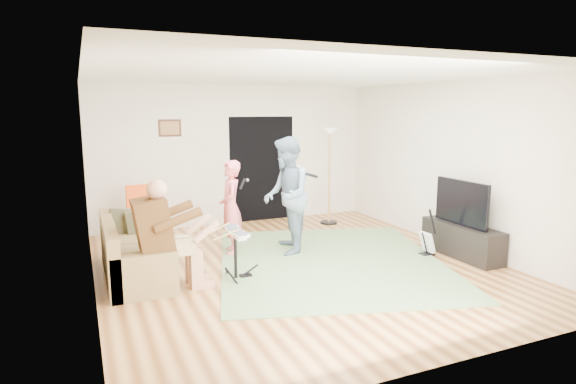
{
  "coord_description": "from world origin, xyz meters",
  "views": [
    {
      "loc": [
        -2.82,
        -6.05,
        2.24
      ],
      "look_at": [
        -0.05,
        0.3,
        1.05
      ],
      "focal_mm": 30.0,
      "sensor_mm": 36.0,
      "label": 1
    }
  ],
  "objects_px": {
    "sofa": "(130,258)",
    "dining_chair": "(142,223)",
    "singer": "(231,207)",
    "torchiere_lamp": "(330,159)",
    "guitar_spare": "(427,242)",
    "guitarist": "(286,196)",
    "tv_cabinet": "(462,240)",
    "television": "(462,202)",
    "drum_kit": "(236,257)"
  },
  "relations": [
    {
      "from": "dining_chair",
      "to": "guitar_spare",
      "type": "bearing_deg",
      "value": -37.54
    },
    {
      "from": "singer",
      "to": "dining_chair",
      "type": "bearing_deg",
      "value": -121.27
    },
    {
      "from": "guitarist",
      "to": "tv_cabinet",
      "type": "relative_size",
      "value": 1.31
    },
    {
      "from": "drum_kit",
      "to": "guitarist",
      "type": "xyz_separation_m",
      "value": [
        1.1,
        0.84,
        0.61
      ]
    },
    {
      "from": "sofa",
      "to": "guitar_spare",
      "type": "relative_size",
      "value": 2.65
    },
    {
      "from": "sofa",
      "to": "guitar_spare",
      "type": "distance_m",
      "value": 4.41
    },
    {
      "from": "guitar_spare",
      "to": "dining_chair",
      "type": "distance_m",
      "value": 4.67
    },
    {
      "from": "sofa",
      "to": "drum_kit",
      "type": "bearing_deg",
      "value": -26.81
    },
    {
      "from": "sofa",
      "to": "drum_kit",
      "type": "height_order",
      "value": "sofa"
    },
    {
      "from": "television",
      "to": "torchiere_lamp",
      "type": "bearing_deg",
      "value": 106.18
    },
    {
      "from": "guitarist",
      "to": "torchiere_lamp",
      "type": "relative_size",
      "value": 0.97
    },
    {
      "from": "guitar_spare",
      "to": "dining_chair",
      "type": "relative_size",
      "value": 0.74
    },
    {
      "from": "singer",
      "to": "torchiere_lamp",
      "type": "xyz_separation_m",
      "value": [
        2.37,
        1.16,
        0.56
      ]
    },
    {
      "from": "guitar_spare",
      "to": "television",
      "type": "relative_size",
      "value": 0.7
    },
    {
      "from": "sofa",
      "to": "television",
      "type": "height_order",
      "value": "television"
    },
    {
      "from": "sofa",
      "to": "tv_cabinet",
      "type": "distance_m",
      "value": 4.91
    },
    {
      "from": "sofa",
      "to": "dining_chair",
      "type": "distance_m",
      "value": 1.66
    },
    {
      "from": "guitar_spare",
      "to": "television",
      "type": "distance_m",
      "value": 0.8
    },
    {
      "from": "television",
      "to": "singer",
      "type": "bearing_deg",
      "value": 153.5
    },
    {
      "from": "tv_cabinet",
      "to": "sofa",
      "type": "bearing_deg",
      "value": 167.36
    },
    {
      "from": "sofa",
      "to": "drum_kit",
      "type": "relative_size",
      "value": 2.8
    },
    {
      "from": "drum_kit",
      "to": "guitar_spare",
      "type": "bearing_deg",
      "value": -3.29
    },
    {
      "from": "singer",
      "to": "dining_chair",
      "type": "relative_size",
      "value": 1.49
    },
    {
      "from": "dining_chair",
      "to": "television",
      "type": "xyz_separation_m",
      "value": [
        4.38,
        -2.69,
        0.5
      ]
    },
    {
      "from": "sofa",
      "to": "dining_chair",
      "type": "height_order",
      "value": "dining_chair"
    },
    {
      "from": "dining_chair",
      "to": "tv_cabinet",
      "type": "relative_size",
      "value": 0.7
    },
    {
      "from": "guitar_spare",
      "to": "torchiere_lamp",
      "type": "height_order",
      "value": "torchiere_lamp"
    },
    {
      "from": "tv_cabinet",
      "to": "guitar_spare",
      "type": "bearing_deg",
      "value": 151.23
    },
    {
      "from": "guitar_spare",
      "to": "dining_chair",
      "type": "height_order",
      "value": "dining_chair"
    },
    {
      "from": "sofa",
      "to": "drum_kit",
      "type": "xyz_separation_m",
      "value": [
        1.29,
        -0.65,
        0.04
      ]
    },
    {
      "from": "drum_kit",
      "to": "tv_cabinet",
      "type": "bearing_deg",
      "value": -6.89
    },
    {
      "from": "guitar_spare",
      "to": "television",
      "type": "xyz_separation_m",
      "value": [
        0.4,
        -0.25,
        0.64
      ]
    },
    {
      "from": "sofa",
      "to": "tv_cabinet",
      "type": "relative_size",
      "value": 1.38
    },
    {
      "from": "sofa",
      "to": "dining_chair",
      "type": "bearing_deg",
      "value": 77.47
    },
    {
      "from": "tv_cabinet",
      "to": "television",
      "type": "height_order",
      "value": "television"
    },
    {
      "from": "guitarist",
      "to": "guitar_spare",
      "type": "xyz_separation_m",
      "value": [
        1.95,
        -1.01,
        -0.7
      ]
    },
    {
      "from": "guitar_spare",
      "to": "tv_cabinet",
      "type": "distance_m",
      "value": 0.52
    },
    {
      "from": "sofa",
      "to": "dining_chair",
      "type": "xyz_separation_m",
      "value": [
        0.36,
        1.62,
        0.09
      ]
    },
    {
      "from": "drum_kit",
      "to": "singer",
      "type": "bearing_deg",
      "value": 75.8
    },
    {
      "from": "sofa",
      "to": "guitar_spare",
      "type": "xyz_separation_m",
      "value": [
        4.33,
        -0.83,
        -0.05
      ]
    },
    {
      "from": "dining_chair",
      "to": "tv_cabinet",
      "type": "xyz_separation_m",
      "value": [
        4.43,
        -2.69,
        -0.1
      ]
    },
    {
      "from": "torchiere_lamp",
      "to": "television",
      "type": "relative_size",
      "value": 1.81
    },
    {
      "from": "torchiere_lamp",
      "to": "singer",
      "type": "bearing_deg",
      "value": -153.89
    },
    {
      "from": "guitarist",
      "to": "tv_cabinet",
      "type": "xyz_separation_m",
      "value": [
        2.4,
        -1.26,
        -0.66
      ]
    },
    {
      "from": "dining_chair",
      "to": "guitarist",
      "type": "bearing_deg",
      "value": -41.17
    },
    {
      "from": "torchiere_lamp",
      "to": "guitar_spare",
      "type": "bearing_deg",
      "value": -81.04
    },
    {
      "from": "singer",
      "to": "guitar_spare",
      "type": "relative_size",
      "value": 2.01
    },
    {
      "from": "singer",
      "to": "dining_chair",
      "type": "xyz_separation_m",
      "value": [
        -1.22,
        1.12,
        -0.38
      ]
    },
    {
      "from": "torchiere_lamp",
      "to": "tv_cabinet",
      "type": "distance_m",
      "value": 3.04
    },
    {
      "from": "drum_kit",
      "to": "guitarist",
      "type": "height_order",
      "value": "guitarist"
    }
  ]
}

